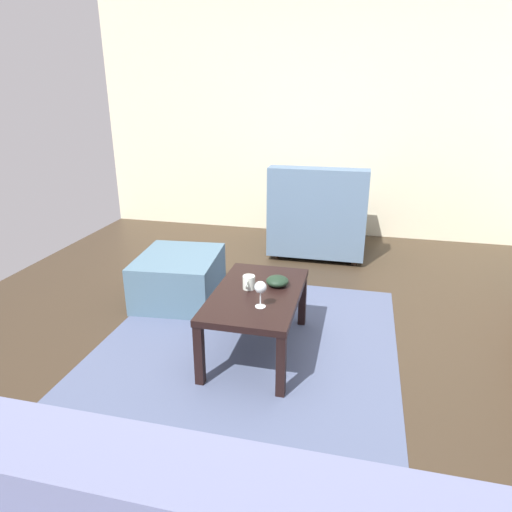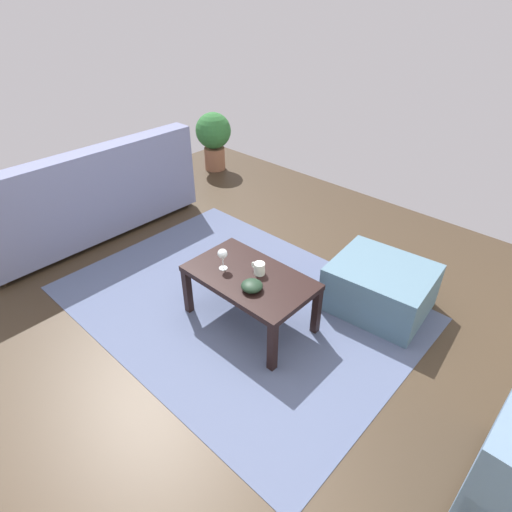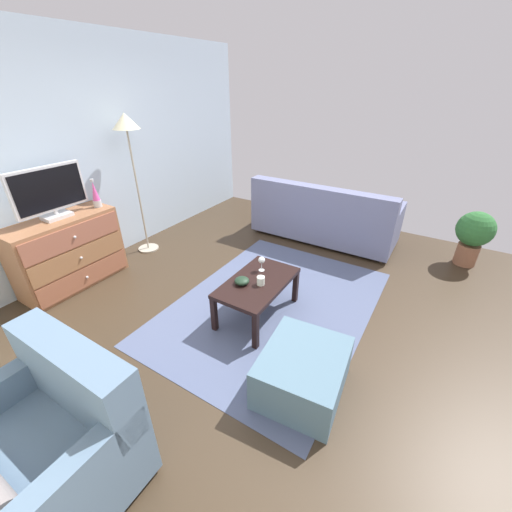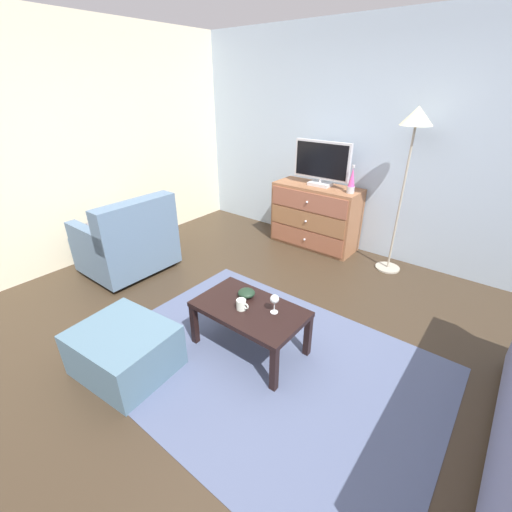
% 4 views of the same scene
% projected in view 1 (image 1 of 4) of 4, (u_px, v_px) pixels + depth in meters
% --- Properties ---
extents(ground_plane, '(5.93, 5.14, 0.05)m').
position_uv_depth(ground_plane, '(276.00, 357.00, 2.87)').
color(ground_plane, '#382B1E').
extents(wall_plain_left, '(0.12, 5.14, 2.67)m').
position_uv_depth(wall_plain_left, '(326.00, 113.00, 4.88)').
color(wall_plain_left, beige).
rests_on(wall_plain_left, ground_plane).
extents(area_rug, '(2.60, 1.90, 0.01)m').
position_uv_depth(area_rug, '(237.00, 367.00, 2.72)').
color(area_rug, '#4B5674').
rests_on(area_rug, ground_plane).
extents(coffee_table, '(0.88, 0.52, 0.41)m').
position_uv_depth(coffee_table, '(257.00, 300.00, 2.78)').
color(coffee_table, black).
rests_on(coffee_table, ground_plane).
extents(wine_glass, '(0.07, 0.07, 0.16)m').
position_uv_depth(wine_glass, '(260.00, 288.00, 2.53)').
color(wine_glass, silver).
rests_on(wine_glass, coffee_table).
extents(mug, '(0.11, 0.08, 0.08)m').
position_uv_depth(mug, '(249.00, 282.00, 2.79)').
color(mug, silver).
rests_on(mug, coffee_table).
extents(bowl_decorative, '(0.14, 0.14, 0.06)m').
position_uv_depth(bowl_decorative, '(277.00, 281.00, 2.83)').
color(bowl_decorative, '#1A2E1F').
rests_on(bowl_decorative, coffee_table).
extents(armchair, '(0.80, 0.92, 0.90)m').
position_uv_depth(armchair, '(319.00, 218.00, 4.51)').
color(armchair, '#332319').
rests_on(armchair, ground_plane).
extents(ottoman, '(0.75, 0.66, 0.37)m').
position_uv_depth(ottoman, '(179.00, 277.00, 3.55)').
color(ottoman, slate).
rests_on(ottoman, ground_plane).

